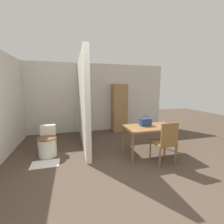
{
  "coord_description": "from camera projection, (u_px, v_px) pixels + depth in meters",
  "views": [
    {
      "loc": [
        -0.78,
        -1.86,
        1.64
      ],
      "look_at": [
        0.21,
        1.81,
        1.02
      ],
      "focal_mm": 24.0,
      "sensor_mm": 36.0,
      "label": 1
    }
  ],
  "objects": [
    {
      "name": "partition_wall",
      "position": [
        83.0,
        101.0,
        4.24
      ],
      "size": [
        0.12,
        2.52,
        2.5
      ],
      "color": "beige",
      "rests_on": "ground_plane"
    },
    {
      "name": "wooden_chair",
      "position": [
        165.0,
        141.0,
        3.17
      ],
      "size": [
        0.44,
        0.44,
        0.94
      ],
      "rotation": [
        0.0,
        0.0,
        0.01
      ],
      "color": "brown",
      "rests_on": "ground_plane"
    },
    {
      "name": "toilet",
      "position": [
        48.0,
        144.0,
        3.64
      ],
      "size": [
        0.44,
        0.59,
        0.7
      ],
      "color": "silver",
      "rests_on": "ground_plane"
    },
    {
      "name": "wooden_cabinet",
      "position": [
        119.0,
        108.0,
        5.65
      ],
      "size": [
        0.54,
        0.44,
        1.76
      ],
      "color": "#997047",
      "rests_on": "ground_plane"
    },
    {
      "name": "dining_table",
      "position": [
        150.0,
        130.0,
        3.59
      ],
      "size": [
        1.23,
        0.69,
        0.72
      ],
      "color": "brown",
      "rests_on": "ground_plane"
    },
    {
      "name": "wall_back",
      "position": [
        93.0,
        98.0,
        5.62
      ],
      "size": [
        5.61,
        0.12,
        2.5
      ],
      "color": "beige",
      "rests_on": "ground_plane"
    },
    {
      "name": "handbag",
      "position": [
        145.0,
        122.0,
        3.63
      ],
      "size": [
        0.26,
        0.16,
        0.25
      ],
      "color": "navy",
      "rests_on": "dining_table"
    },
    {
      "name": "bath_mat",
      "position": [
        45.0,
        164.0,
        3.23
      ],
      "size": [
        0.58,
        0.36,
        0.01
      ],
      "color": "silver",
      "rests_on": "ground_plane"
    },
    {
      "name": "ground_plane",
      "position": [
        130.0,
        198.0,
        2.24
      ],
      "size": [
        16.0,
        16.0,
        0.0
      ],
      "primitive_type": "plane",
      "color": "#4C3D30"
    }
  ]
}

